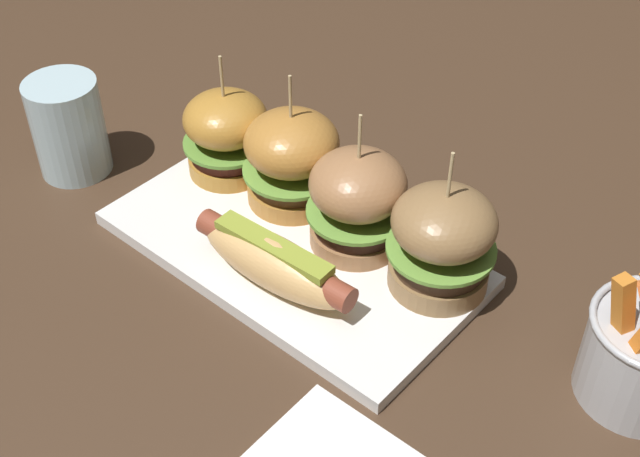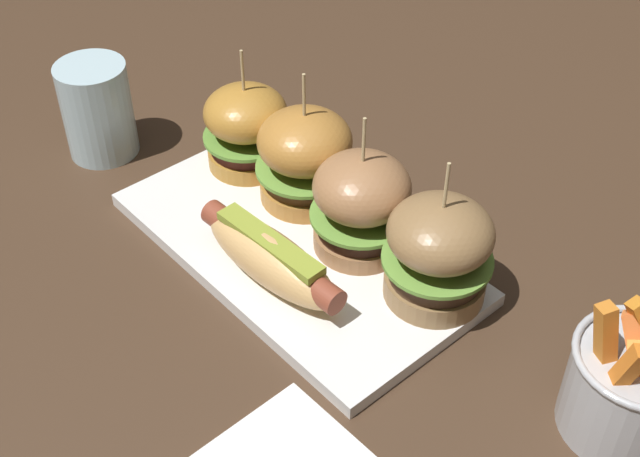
{
  "view_description": "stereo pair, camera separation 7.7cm",
  "coord_description": "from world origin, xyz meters",
  "px_view_note": "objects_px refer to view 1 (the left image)",
  "views": [
    {
      "loc": [
        0.42,
        -0.44,
        0.56
      ],
      "look_at": [
        0.04,
        0.0,
        0.05
      ],
      "focal_mm": 47.48,
      "sensor_mm": 36.0,
      "label": 1
    },
    {
      "loc": [
        0.47,
        -0.39,
        0.56
      ],
      "look_at": [
        0.04,
        0.0,
        0.05
      ],
      "focal_mm": 47.48,
      "sensor_mm": 36.0,
      "label": 2
    }
  ],
  "objects_px": {
    "slider_far_right": "(442,240)",
    "slider_center_left": "(292,158)",
    "slider_center_right": "(357,200)",
    "water_glass": "(68,127)",
    "platter_main": "(292,249)",
    "hot_dog": "(274,261)",
    "slider_far_left": "(227,133)"
  },
  "relations": [
    {
      "from": "slider_far_right",
      "to": "slider_center_left",
      "type": "bearing_deg",
      "value": 178.44
    },
    {
      "from": "slider_center_right",
      "to": "water_glass",
      "type": "xyz_separation_m",
      "value": [
        -0.32,
        -0.1,
        -0.01
      ]
    },
    {
      "from": "platter_main",
      "to": "hot_dog",
      "type": "height_order",
      "value": "hot_dog"
    },
    {
      "from": "hot_dog",
      "to": "slider_far_right",
      "type": "height_order",
      "value": "slider_far_right"
    },
    {
      "from": "hot_dog",
      "to": "slider_far_left",
      "type": "relative_size",
      "value": 1.27
    },
    {
      "from": "slider_center_right",
      "to": "slider_far_right",
      "type": "bearing_deg",
      "value": 2.83
    },
    {
      "from": "slider_center_right",
      "to": "water_glass",
      "type": "bearing_deg",
      "value": -163.3
    },
    {
      "from": "hot_dog",
      "to": "slider_center_left",
      "type": "relative_size",
      "value": 1.2
    },
    {
      "from": "platter_main",
      "to": "hot_dog",
      "type": "distance_m",
      "value": 0.06
    },
    {
      "from": "slider_far_left",
      "to": "slider_far_right",
      "type": "distance_m",
      "value": 0.27
    },
    {
      "from": "platter_main",
      "to": "hot_dog",
      "type": "relative_size",
      "value": 2.1
    },
    {
      "from": "slider_far_right",
      "to": "platter_main",
      "type": "bearing_deg",
      "value": -160.32
    },
    {
      "from": "water_glass",
      "to": "platter_main",
      "type": "bearing_deg",
      "value": 10.59
    },
    {
      "from": "slider_far_left",
      "to": "slider_center_left",
      "type": "relative_size",
      "value": 0.95
    },
    {
      "from": "hot_dog",
      "to": "slider_center_right",
      "type": "xyz_separation_m",
      "value": [
        0.02,
        0.09,
        0.02
      ]
    },
    {
      "from": "slider_center_left",
      "to": "water_glass",
      "type": "bearing_deg",
      "value": -155.13
    },
    {
      "from": "slider_far_right",
      "to": "water_glass",
      "type": "bearing_deg",
      "value": -166.31
    },
    {
      "from": "slider_center_left",
      "to": "water_glass",
      "type": "relative_size",
      "value": 1.33
    },
    {
      "from": "slider_far_left",
      "to": "slider_center_left",
      "type": "xyz_separation_m",
      "value": [
        0.08,
        0.01,
        0.0
      ]
    },
    {
      "from": "hot_dog",
      "to": "slider_center_right",
      "type": "distance_m",
      "value": 0.1
    },
    {
      "from": "platter_main",
      "to": "slider_center_left",
      "type": "height_order",
      "value": "slider_center_left"
    },
    {
      "from": "hot_dog",
      "to": "slider_center_left",
      "type": "bearing_deg",
      "value": 124.72
    },
    {
      "from": "platter_main",
      "to": "slider_far_right",
      "type": "relative_size",
      "value": 2.49
    },
    {
      "from": "slider_far_left",
      "to": "water_glass",
      "type": "bearing_deg",
      "value": -146.06
    },
    {
      "from": "slider_center_left",
      "to": "water_glass",
      "type": "height_order",
      "value": "slider_center_left"
    },
    {
      "from": "slider_center_left",
      "to": "platter_main",
      "type": "bearing_deg",
      "value": -48.65
    },
    {
      "from": "slider_far_left",
      "to": "slider_center_left",
      "type": "distance_m",
      "value": 0.08
    },
    {
      "from": "slider_center_right",
      "to": "water_glass",
      "type": "relative_size",
      "value": 1.34
    },
    {
      "from": "slider_center_left",
      "to": "slider_center_right",
      "type": "bearing_deg",
      "value": -5.96
    },
    {
      "from": "slider_center_right",
      "to": "slider_far_right",
      "type": "relative_size",
      "value": 0.99
    },
    {
      "from": "platter_main",
      "to": "slider_far_left",
      "type": "bearing_deg",
      "value": 161.18
    },
    {
      "from": "platter_main",
      "to": "slider_far_left",
      "type": "xyz_separation_m",
      "value": [
        -0.13,
        0.04,
        0.05
      ]
    }
  ]
}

